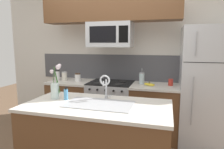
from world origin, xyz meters
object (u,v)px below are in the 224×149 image
Objects in this scene: banana_bunch at (149,84)px; sink_faucet at (105,84)px; storage_jar_tall at (57,75)px; storage_jar_short at (78,77)px; storage_jar_medium at (64,76)px; dish_soap_bottle at (66,94)px; french_press at (142,78)px; coffee_tin at (171,82)px; flower_vase at (55,88)px; microwave at (110,35)px; stove_range at (111,107)px; refrigerator at (207,87)px.

sink_faucet is (-0.45, -0.97, 0.18)m from banana_bunch.
storage_jar_tall is 1.34× the size of storage_jar_short.
storage_jar_tall is at bearing 141.53° from sink_faucet.
dish_soap_bottle is at bearing -60.27° from storage_jar_medium.
storage_jar_tall is 0.73× the size of french_press.
storage_jar_medium is 1.59m from banana_bunch.
storage_jar_short is at bearing -178.17° from coffee_tin.
storage_jar_medium is 1.29m from flower_vase.
microwave is 1.21m from sink_faucet.
coffee_tin is (0.34, 0.11, 0.03)m from banana_bunch.
flower_vase reaches higher than stove_range.
refrigerator is 1.03m from french_press.
french_press is (1.17, 0.06, 0.03)m from storage_jar_short.
flower_vase reaches higher than french_press.
coffee_tin is (1.64, 0.05, -0.02)m from storage_jar_short.
coffee_tin is (0.48, -0.01, -0.04)m from french_press.
banana_bunch is at bearing -40.25° from french_press.
microwave is 0.40× the size of refrigerator.
microwave reaches higher than stove_range.
storage_jar_short is at bearing 101.97° from flower_vase.
banana_bunch is at bearing -1.15° from storage_jar_tall.
microwave is 1.72× the size of flower_vase.
storage_jar_tall is at bearing -179.76° from microwave.
banana_bunch is (0.68, -0.06, 0.47)m from stove_range.
banana_bunch reaches higher than stove_range.
storage_jar_medium is at bearing -177.95° from french_press.
refrigerator is 11.30× the size of storage_jar_medium.
refrigerator is 11.23× the size of dish_soap_bottle.
stove_range is at bearing 102.27° from sink_faucet.
storage_jar_medium is 1.13× the size of storage_jar_short.
stove_range is at bearing 90.16° from microwave.
storage_jar_tall is at bearing -176.79° from storage_jar_short.
storage_jar_short is (0.28, -0.01, -0.01)m from storage_jar_medium.
coffee_tin is at bearing 44.67° from dish_soap_bottle.
banana_bunch is at bearing -5.07° from stove_range.
sink_faucet is (0.22, -1.03, 0.65)m from stove_range.
stove_range is at bearing -0.52° from storage_jar_medium.
storage_jar_medium is 0.99× the size of dish_soap_bottle.
refrigerator is at bearing 1.00° from storage_jar_tall.
storage_jar_medium is at bearing 137.50° from sink_faucet.
sink_faucet is (0.22, -1.01, -0.63)m from microwave.
banana_bunch is 0.35m from coffee_tin.
storage_jar_short is at bearing -179.42° from refrigerator.
stove_range is 1.62m from refrigerator.
storage_jar_tall is 0.14m from storage_jar_medium.
coffee_tin is (-0.55, 0.03, 0.04)m from refrigerator.
flower_vase is at bearing -108.19° from stove_range.
dish_soap_bottle is (0.81, -1.15, -0.03)m from storage_jar_tall.
storage_jar_tall is 1.58m from french_press.
refrigerator is 6.06× the size of sink_faucet.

